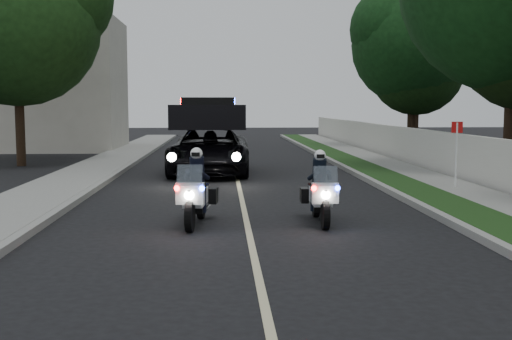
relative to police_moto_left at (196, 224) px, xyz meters
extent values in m
plane|color=black|center=(1.03, -3.66, 0.00)|extent=(120.00, 120.00, 0.00)
cube|color=gray|center=(5.13, 6.34, 0.07)|extent=(0.20, 60.00, 0.15)
cube|color=#193814|center=(5.83, 6.34, 0.08)|extent=(1.20, 60.00, 0.16)
cube|color=gray|center=(7.13, 6.34, 0.08)|extent=(1.40, 60.00, 0.16)
cube|color=beige|center=(8.13, 6.34, 0.75)|extent=(0.22, 60.00, 1.50)
cube|color=gray|center=(-3.07, 6.34, 0.07)|extent=(0.20, 60.00, 0.15)
cube|color=gray|center=(-4.17, 6.34, 0.08)|extent=(2.00, 60.00, 0.16)
cube|color=#A8A396|center=(-8.97, 22.34, 3.50)|extent=(8.00, 6.00, 7.00)
cube|color=#BFB78C|center=(1.03, 6.34, 0.00)|extent=(0.12, 50.00, 0.01)
imported|color=black|center=(0.10, 9.71, 0.00)|extent=(2.89, 5.96, 2.86)
imported|color=black|center=(-1.14, 20.62, 0.00)|extent=(0.61, 1.66, 0.86)
imported|color=black|center=(-1.14, 20.62, 0.00)|extent=(0.57, 0.38, 1.58)
camera|label=1|loc=(0.53, -12.82, 2.41)|focal=44.82mm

